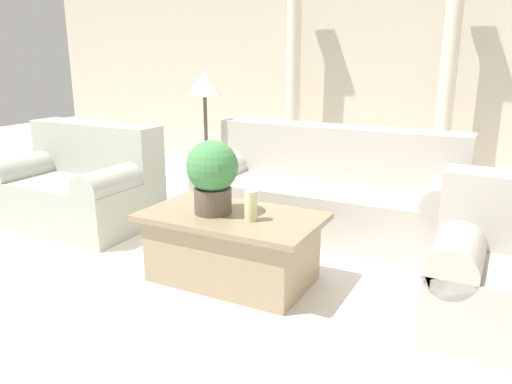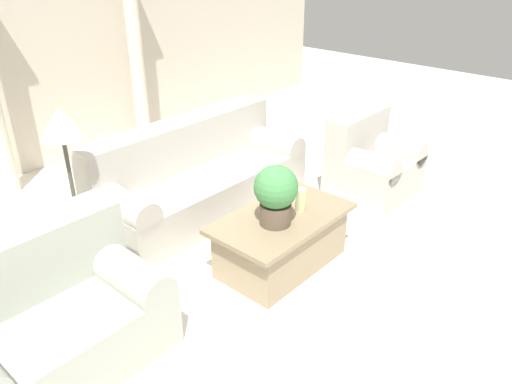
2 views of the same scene
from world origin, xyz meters
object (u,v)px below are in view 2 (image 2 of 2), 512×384
Objects in this scene: loveseat at (45,318)px; coffee_table at (281,240)px; sofa_long at (198,176)px; armchair at (371,162)px; floor_lamp at (63,136)px; potted_plant at (276,193)px.

loveseat is 1.14× the size of coffee_table.
armchair is (1.49, -1.12, 0.00)m from sofa_long.
floor_lamp is at bearing 156.98° from armchair.
loveseat is 1.00× the size of floor_lamp.
potted_plant is at bearing -165.82° from coffee_table.
sofa_long reaches higher than coffee_table.
armchair is at bearing 5.88° from potted_plant.
floor_lamp reaches higher than loveseat.
loveseat is 3.59m from armchair.
loveseat is 1.43m from floor_lamp.
loveseat reaches higher than armchair.
floor_lamp is 3.14m from armchair.
floor_lamp is at bearing 177.10° from sofa_long.
loveseat is (-2.09, -0.85, 0.01)m from sofa_long.
sofa_long is 1.53m from floor_lamp.
loveseat is 2.75× the size of potted_plant.
coffee_table is at bearing 14.18° from potted_plant.
sofa_long is at bearing 22.18° from loveseat.
sofa_long is 1.87m from armchair.
floor_lamp is (0.78, 0.92, 0.78)m from loveseat.
potted_plant is at bearing -14.99° from loveseat.
sofa_long is at bearing 74.68° from potted_plant.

